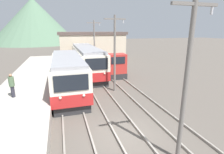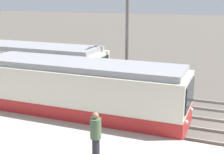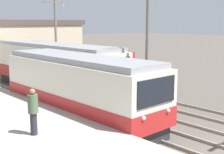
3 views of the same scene
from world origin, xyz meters
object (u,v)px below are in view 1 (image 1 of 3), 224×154
Objects in this scene: catenary_mast_near at (186,79)px; shunting_locomotive at (112,66)px; commuter_train_left at (68,76)px; person_on_platform at (12,85)px; catenary_mast_far at (94,44)px; catenary_mast_mid at (115,51)px; commuter_train_center at (87,61)px.

shunting_locomotive is at bearing 84.50° from catenary_mast_near.
commuter_train_left is 4.92m from person_on_platform.
commuter_train_left is at bearing -116.07° from catenary_mast_far.
catenary_mast_near is 1.00× the size of catenary_mast_far.
shunting_locomotive is at bearing 39.71° from commuter_train_left.
catenary_mast_far is (0.00, 9.74, 0.00)m from catenary_mast_mid.
catenary_mast_mid is at bearing -104.55° from shunting_locomotive.
shunting_locomotive is at bearing 37.22° from person_on_platform.
catenary_mast_mid is 3.98× the size of person_on_platform.
catenary_mast_mid is (-1.49, -5.75, 2.64)m from shunting_locomotive.
shunting_locomotive is 6.50m from catenary_mast_mid.
commuter_train_left is 10.05m from catenary_mast_far.
catenary_mast_near reaches higher than commuter_train_left.
catenary_mast_mid is at bearing -79.04° from commuter_train_center.
shunting_locomotive is 15.78m from catenary_mast_near.
commuter_train_center is 8.22m from catenary_mast_mid.
person_on_platform is (-6.90, -9.55, 0.26)m from commuter_train_center.
catenary_mast_mid is at bearing -90.00° from catenary_mast_far.
catenary_mast_near reaches higher than person_on_platform.
shunting_locomotive is 12.45m from person_on_platform.
person_on_platform is (-8.40, -1.77, -1.91)m from catenary_mast_mid.
catenary_mast_mid is (4.31, -0.93, 2.23)m from commuter_train_left.
catenary_mast_near is at bearing -85.08° from commuter_train_center.
catenary_mast_far reaches higher than commuter_train_left.
catenary_mast_far is at bearing 63.93° from commuter_train_left.
catenary_mast_far is (1.51, 1.95, 2.17)m from commuter_train_center.
shunting_locomotive is at bearing -69.48° from catenary_mast_far.
catenary_mast_far is at bearing 53.86° from person_on_platform.
commuter_train_left is 11.72m from catenary_mast_near.
catenary_mast_near reaches higher than shunting_locomotive.
commuter_train_left is 7.41m from commuter_train_center.
catenary_mast_mid is 8.80m from person_on_platform.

